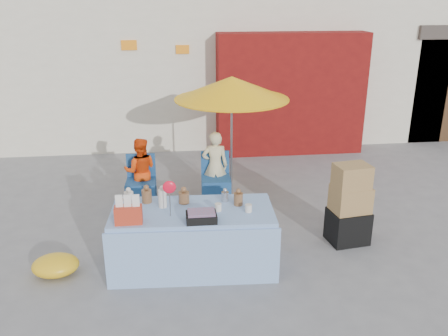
{
  "coord_description": "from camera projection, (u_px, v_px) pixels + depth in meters",
  "views": [
    {
      "loc": [
        -0.43,
        -5.73,
        3.36
      ],
      "look_at": [
        0.32,
        0.6,
        1.0
      ],
      "focal_mm": 38.0,
      "sensor_mm": 36.0,
      "label": 1
    }
  ],
  "objects": [
    {
      "name": "vendor_beige",
      "position": [
        215.0,
        166.0,
        8.03
      ],
      "size": [
        0.45,
        0.31,
        1.21
      ],
      "primitive_type": "imported",
      "rotation": [
        0.0,
        0.0,
        3.1
      ],
      "color": "beige",
      "rests_on": "ground"
    },
    {
      "name": "umbrella",
      "position": [
        232.0,
        88.0,
        7.75
      ],
      "size": [
        1.9,
        1.9,
        2.09
      ],
      "color": "gray",
      "rests_on": "ground"
    },
    {
      "name": "backdrop",
      "position": [
        201.0,
        3.0,
        12.53
      ],
      "size": [
        14.0,
        8.0,
        7.8
      ],
      "color": "silver",
      "rests_on": "ground"
    },
    {
      "name": "chair_left",
      "position": [
        141.0,
        191.0,
        7.89
      ],
      "size": [
        0.5,
        0.49,
        0.85
      ],
      "rotation": [
        0.0,
        0.0,
        -0.04
      ],
      "color": "navy",
      "rests_on": "ground"
    },
    {
      "name": "chair_right",
      "position": [
        216.0,
        188.0,
        8.02
      ],
      "size": [
        0.5,
        0.49,
        0.85
      ],
      "rotation": [
        0.0,
        0.0,
        -0.04
      ],
      "color": "navy",
      "rests_on": "ground"
    },
    {
      "name": "vendor_orange",
      "position": [
        141.0,
        171.0,
        7.9
      ],
      "size": [
        0.57,
        0.45,
        1.14
      ],
      "primitive_type": "imported",
      "rotation": [
        0.0,
        0.0,
        3.1
      ],
      "color": "#EE420C",
      "rests_on": "ground"
    },
    {
      "name": "ground",
      "position": [
        206.0,
        252.0,
        6.55
      ],
      "size": [
        80.0,
        80.0,
        0.0
      ],
      "primitive_type": "plane",
      "color": "slate",
      "rests_on": "ground"
    },
    {
      "name": "market_table",
      "position": [
        192.0,
        237.0,
        6.08
      ],
      "size": [
        2.14,
        1.08,
        1.26
      ],
      "rotation": [
        0.0,
        0.0,
        -0.05
      ],
      "color": "#8BABDE",
      "rests_on": "ground"
    },
    {
      "name": "tarp_bundle",
      "position": [
        55.0,
        265.0,
        5.97
      ],
      "size": [
        0.7,
        0.63,
        0.26
      ],
      "primitive_type": "ellipsoid",
      "rotation": [
        0.0,
        0.0,
        0.31
      ],
      "color": "yellow",
      "rests_on": "ground"
    },
    {
      "name": "box_stack",
      "position": [
        349.0,
        207.0,
        6.64
      ],
      "size": [
        0.59,
        0.5,
        1.18
      ],
      "rotation": [
        0.0,
        0.0,
        0.14
      ],
      "color": "black",
      "rests_on": "ground"
    }
  ]
}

